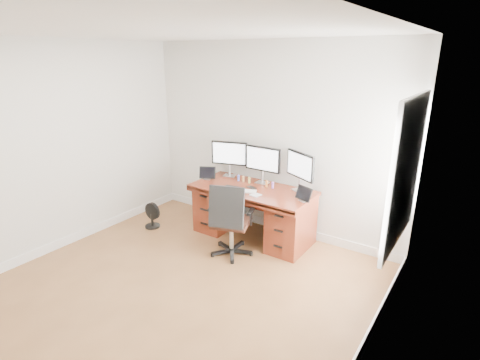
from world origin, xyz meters
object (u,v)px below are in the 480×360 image
Objects in this scene: desk at (253,211)px; floor_fan at (152,216)px; office_chair at (230,232)px; keyboard at (246,191)px; monitor_center at (263,160)px.

desk is 4.39× the size of floor_fan.
office_chair is 2.58× the size of floor_fan.
keyboard is at bearing -88.58° from desk.
keyboard reaches higher than floor_fan.
floor_fan is 1.40× the size of keyboard.
office_chair is at bearing -85.81° from desk.
monitor_center is (-0.05, 0.85, 0.76)m from office_chair.
floor_fan is at bearing 173.89° from keyboard.
monitor_center reaches higher than floor_fan.
office_chair is 1.82× the size of monitor_center.
monitor_center is at bearing 68.77° from keyboard.
keyboard is (1.44, 0.41, 0.57)m from floor_fan.
monitor_center is at bearing 30.92° from floor_fan.
office_chair reaches higher than floor_fan.
office_chair is 1.14m from monitor_center.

